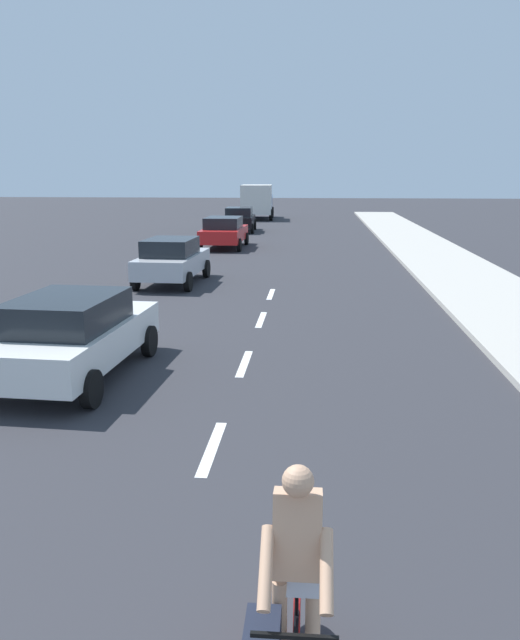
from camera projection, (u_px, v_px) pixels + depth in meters
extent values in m
plane|color=#2D2D33|center=(271.00, 294.00, 19.95)|extent=(160.00, 160.00, 0.00)
cube|color=#B2ADA3|center=(476.00, 285.00, 21.30)|extent=(3.60, 80.00, 0.14)
cube|color=white|center=(212.00, 448.00, 8.81)|extent=(0.16, 1.80, 0.01)
cube|color=white|center=(244.00, 363.00, 12.70)|extent=(0.16, 1.80, 0.01)
cube|color=white|center=(261.00, 320.00, 16.51)|extent=(0.16, 1.80, 0.01)
cube|color=white|center=(271.00, 294.00, 19.98)|extent=(0.16, 1.80, 0.01)
cylinder|color=red|center=(297.00, 609.00, 5.05)|extent=(0.05, 0.66, 0.66)
cube|color=black|center=(296.00, 637.00, 4.50)|extent=(0.04, 0.95, 0.04)
cylinder|color=black|center=(297.00, 588.00, 4.65)|extent=(0.03, 0.03, 0.48)
cube|color=black|center=(294.00, 637.00, 3.99)|extent=(0.56, 0.03, 0.03)
cube|color=tan|center=(297.00, 534.00, 4.41)|extent=(0.34, 0.32, 0.63)
sphere|color=tan|center=(298.00, 481.00, 4.25)|extent=(0.22, 0.22, 0.22)
cube|color=white|center=(297.00, 571.00, 4.53)|extent=(0.32, 0.22, 0.28)
cylinder|color=tan|center=(313.00, 616.00, 4.54)|extent=(0.11, 0.32, 0.62)
cylinder|color=tan|center=(279.00, 614.00, 4.56)|extent=(0.11, 0.20, 0.63)
cylinder|color=tan|center=(327.00, 571.00, 4.16)|extent=(0.09, 0.49, 0.41)
cylinder|color=tan|center=(266.00, 568.00, 4.19)|extent=(0.09, 0.49, 0.41)
cube|color=white|center=(74.00, 341.00, 11.76)|extent=(2.11, 4.57, 0.64)
cube|color=black|center=(67.00, 312.00, 11.41)|extent=(1.77, 2.41, 0.56)
cylinder|color=black|center=(64.00, 338.00, 13.44)|extent=(0.21, 0.65, 0.64)
cylinder|color=black|center=(149.00, 341.00, 13.19)|extent=(0.21, 0.65, 0.64)
cylinder|color=black|center=(91.00, 389.00, 10.25)|extent=(0.21, 0.65, 0.64)
cube|color=#B7BABF|center=(173.00, 264.00, 21.80)|extent=(1.91, 4.25, 0.64)
cube|color=black|center=(170.00, 247.00, 21.46)|extent=(1.63, 2.23, 0.56)
cylinder|color=black|center=(160.00, 268.00, 23.37)|extent=(0.20, 0.65, 0.64)
cylinder|color=black|center=(206.00, 269.00, 23.15)|extent=(0.20, 0.65, 0.64)
cylinder|color=black|center=(135.00, 280.00, 20.61)|extent=(0.20, 0.65, 0.64)
cylinder|color=black|center=(188.00, 282.00, 20.40)|extent=(0.20, 0.65, 0.64)
cube|color=red|center=(224.00, 234.00, 32.31)|extent=(1.96, 4.61, 0.64)
cube|color=black|center=(223.00, 223.00, 31.96)|extent=(1.71, 2.40, 0.56)
cylinder|color=black|center=(211.00, 238.00, 34.00)|extent=(0.18, 0.64, 0.64)
cylinder|color=black|center=(247.00, 239.00, 33.83)|extent=(0.18, 0.64, 0.64)
cylinder|color=black|center=(200.00, 245.00, 30.97)|extent=(0.18, 0.64, 0.64)
cylinder|color=black|center=(239.00, 245.00, 30.79)|extent=(0.18, 0.64, 0.64)
cube|color=black|center=(239.00, 221.00, 41.36)|extent=(2.04, 4.48, 0.64)
cube|color=black|center=(239.00, 212.00, 41.01)|extent=(1.73, 2.36, 0.56)
cylinder|color=black|center=(228.00, 225.00, 42.94)|extent=(0.21, 0.65, 0.64)
cylinder|color=black|center=(255.00, 225.00, 42.86)|extent=(0.21, 0.65, 0.64)
cylinder|color=black|center=(223.00, 228.00, 40.03)|extent=(0.21, 0.65, 0.64)
cylinder|color=black|center=(252.00, 229.00, 39.95)|extent=(0.21, 0.65, 0.64)
cube|color=#23478C|center=(258.00, 203.00, 54.61)|extent=(2.51, 2.45, 1.40)
cube|color=silver|center=(257.00, 199.00, 51.59)|extent=(2.60, 4.27, 2.30)
cylinder|color=black|center=(244.00, 212.00, 54.70)|extent=(0.32, 0.91, 0.90)
cylinder|color=black|center=(272.00, 212.00, 54.60)|extent=(0.32, 0.91, 0.90)
cylinder|color=black|center=(241.00, 215.00, 50.90)|extent=(0.32, 0.91, 0.90)
cylinder|color=black|center=(271.00, 215.00, 50.81)|extent=(0.32, 0.91, 0.90)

